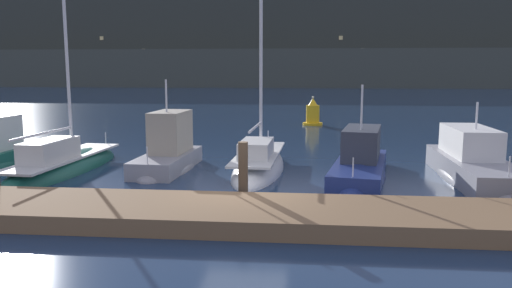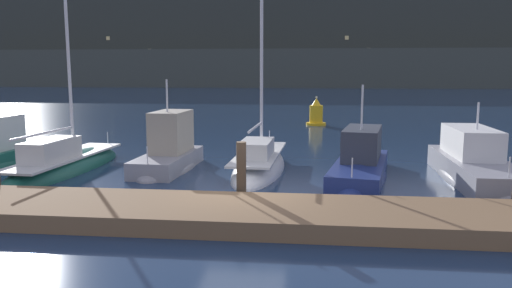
{
  "view_description": "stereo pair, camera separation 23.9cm",
  "coord_description": "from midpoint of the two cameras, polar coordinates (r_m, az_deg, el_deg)",
  "views": [
    {
      "loc": [
        1.71,
        -13.7,
        3.85
      ],
      "look_at": [
        0.0,
        3.79,
        1.2
      ],
      "focal_mm": 35.0,
      "sensor_mm": 36.0,
      "label": 1
    },
    {
      "loc": [
        1.95,
        -13.67,
        3.85
      ],
      "look_at": [
        0.0,
        3.79,
        1.2
      ],
      "focal_mm": 35.0,
      "sensor_mm": 36.0,
      "label": 2
    }
  ],
  "objects": [
    {
      "name": "ground_plane",
      "position": [
        14.34,
        -1.97,
        -7.01
      ],
      "size": [
        400.0,
        400.0,
        0.0
      ],
      "primitive_type": "plane",
      "color": "#192D4C"
    },
    {
      "name": "dock",
      "position": [
        12.74,
        -2.94,
        -7.98
      ],
      "size": [
        37.36,
        2.8,
        0.45
      ],
      "primitive_type": "cube",
      "color": "brown",
      "rests_on": "ground"
    },
    {
      "name": "mooring_pile_2",
      "position": [
        14.15,
        -1.97,
        -3.42
      ],
      "size": [
        0.28,
        0.28,
        1.82
      ],
      "primitive_type": "cylinder",
      "color": "#4C3D2D",
      "rests_on": "ground"
    },
    {
      "name": "sailboat_berth_3",
      "position": [
        20.22,
        -21.47,
        -2.6
      ],
      "size": [
        2.2,
        7.85,
        10.78
      ],
      "color": "#195647",
      "rests_on": "ground"
    },
    {
      "name": "motorboat_berth_4",
      "position": [
        19.57,
        -10.36,
        -1.67
      ],
      "size": [
        2.01,
        4.99,
        3.99
      ],
      "color": "gray",
      "rests_on": "ground"
    },
    {
      "name": "sailboat_berth_5",
      "position": [
        18.98,
        -0.03,
        -2.76
      ],
      "size": [
        2.04,
        6.85,
        8.71
      ],
      "color": "white",
      "rests_on": "ground"
    },
    {
      "name": "motorboat_berth_6",
      "position": [
        18.3,
        11.41,
        -2.92
      ],
      "size": [
        2.96,
        6.67,
        3.95
      ],
      "color": "navy",
      "rests_on": "ground"
    },
    {
      "name": "motorboat_berth_7",
      "position": [
        18.97,
        23.27,
        -2.98
      ],
      "size": [
        2.13,
        7.11,
        3.41
      ],
      "color": "gray",
      "rests_on": "ground"
    },
    {
      "name": "channel_buoy",
      "position": [
        34.74,
        6.31,
        3.41
      ],
      "size": [
        1.38,
        1.38,
        1.99
      ],
      "color": "gold",
      "rests_on": "ground"
    },
    {
      "name": "hillside_backdrop",
      "position": [
        114.72,
        4.89,
        11.33
      ],
      "size": [
        240.0,
        23.0,
        20.35
      ],
      "color": "#333833",
      "rests_on": "ground"
    }
  ]
}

